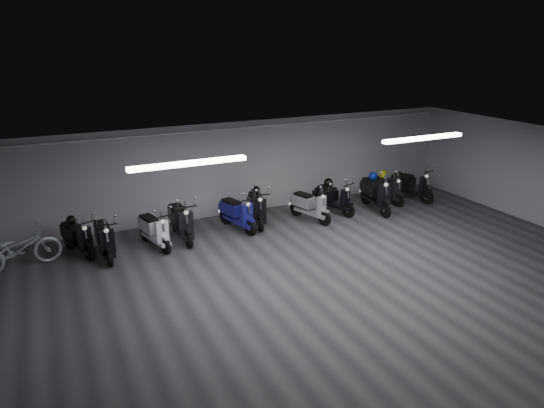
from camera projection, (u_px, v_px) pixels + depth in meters
name	position (u px, v px, depth m)	size (l,w,h in m)	color
floor	(338.00, 278.00, 10.81)	(14.00, 10.00, 0.01)	#39393B
ceiling	(344.00, 156.00, 9.90)	(14.00, 10.00, 0.01)	gray
back_wall	(250.00, 167.00, 14.63)	(14.00, 0.01, 2.80)	#A9A9AB
fluor_strip_left	(189.00, 163.00, 9.56)	(2.40, 0.18, 0.08)	white
fluor_strip_right	(423.00, 138.00, 12.00)	(2.40, 0.18, 0.08)	white
conduit	(251.00, 127.00, 14.16)	(0.05, 0.05, 13.60)	white
scooter_0	(77.00, 232.00, 11.81)	(0.54, 1.61, 1.20)	black
scooter_1	(104.00, 233.00, 11.65)	(0.57, 1.71, 1.27)	black
scooter_2	(154.00, 225.00, 12.22)	(0.55, 1.65, 1.23)	white
scooter_3	(181.00, 216.00, 12.67)	(0.61, 1.83, 1.36)	black
scooter_4	(237.00, 208.00, 13.35)	(0.58, 1.73, 1.29)	navy
scooter_5	(257.00, 202.00, 13.78)	(0.59, 1.77, 1.32)	black
scooter_6	(310.00, 201.00, 14.06)	(0.55, 1.65, 1.23)	#AEAEB2
scooter_7	(334.00, 193.00, 14.66)	(0.56, 1.69, 1.26)	black
scooter_8	(376.00, 188.00, 14.85)	(0.65, 1.95, 1.45)	black
scooter_9	(387.00, 184.00, 15.63)	(0.55, 1.65, 1.23)	black
bicycle	(18.00, 245.00, 11.08)	(0.66, 1.86, 1.21)	white
scooter_10	(412.00, 180.00, 15.86)	(0.60, 1.79, 1.33)	black
helmet_0	(71.00, 220.00, 11.87)	(0.23, 0.23, 0.23)	black
helmet_1	(256.00, 190.00, 13.91)	(0.26, 0.26, 0.26)	black
helmet_2	(373.00, 176.00, 14.99)	(0.27, 0.27, 0.27)	navy
helmet_3	(328.00, 183.00, 14.73)	(0.28, 0.28, 0.28)	black
helmet_4	(383.00, 174.00, 15.72)	(0.27, 0.27, 0.27)	yellow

